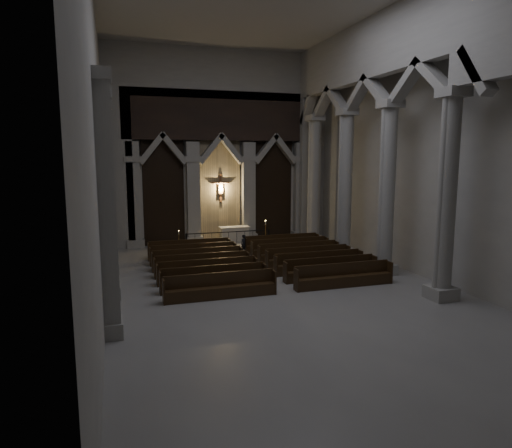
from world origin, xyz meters
The scene contains 11 objects.
room centered at (0.00, 0.00, 7.60)m, with size 24.00×24.10×12.00m.
sanctuary_wall centered at (0.00, 11.54, 6.62)m, with size 14.00×0.77×12.00m.
right_arcade centered at (5.50, 1.33, 7.83)m, with size 1.00×24.00×12.00m.
left_pilasters centered at (-6.75, 3.50, 3.91)m, with size 0.60×13.00×8.03m.
sanctuary_step centered at (0.00, 10.60, 0.07)m, with size 8.50×2.60×0.15m, color #A09D96.
altar centered at (0.65, 10.82, 0.64)m, with size 1.90×0.76×0.96m.
altar_rail centered at (0.00, 9.72, 0.68)m, with size 5.23×0.09×1.03m.
candle_stand_left centered at (-3.07, 9.22, 0.36)m, with size 0.22×0.22×1.31m.
candle_stand_right centered at (2.34, 9.63, 0.44)m, with size 0.27×0.27×1.61m.
pews centered at (0.00, 3.94, 0.33)m, with size 9.89×7.99×1.00m.
worshipper centered at (0.42, 7.73, 0.56)m, with size 0.41×0.27×1.13m, color black.
Camera 1 is at (-6.55, -16.76, 5.56)m, focal length 32.00 mm.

